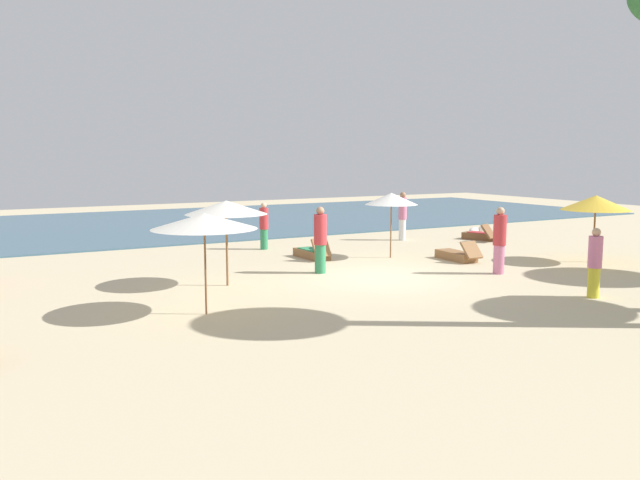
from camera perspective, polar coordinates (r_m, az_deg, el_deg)
ground_plane at (r=18.33m, az=5.06°, el=-3.32°), size 60.00×60.00×0.00m
ocean_water at (r=33.62m, az=-11.46°, el=1.55°), size 48.00×16.00×0.06m
umbrella_0 at (r=22.50m, az=22.99°, el=3.02°), size 2.15×2.15×2.14m
umbrella_1 at (r=17.10m, az=-8.22°, el=2.83°), size 2.14×2.14×2.25m
umbrella_2 at (r=14.05m, az=-10.09°, el=1.63°), size 2.27×2.27×2.19m
umbrella_3 at (r=21.71m, az=6.26°, el=3.60°), size 1.75×1.75×2.17m
lounger_0 at (r=21.70m, az=11.94°, el=-1.31°), size 0.67×1.72×0.68m
lounger_3 at (r=27.04m, az=14.02°, el=0.36°), size 1.18×1.77×0.71m
lounger_4 at (r=21.63m, az=-0.66°, el=-1.15°), size 0.66×1.67×0.74m
person_1 at (r=26.35m, az=7.24°, el=2.14°), size 0.35×0.35×1.94m
person_2 at (r=19.44m, az=15.43°, el=-0.02°), size 0.48×0.48×1.94m
person_3 at (r=23.70m, az=-4.93°, el=1.25°), size 0.39×0.39×1.70m
person_4 at (r=16.96m, az=22.91°, el=-1.84°), size 0.38×0.38×1.69m
person_5 at (r=18.86m, az=0.03°, el=0.02°), size 0.38×0.38×1.94m
dog at (r=28.61m, az=13.42°, el=0.79°), size 0.80×0.52×0.36m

